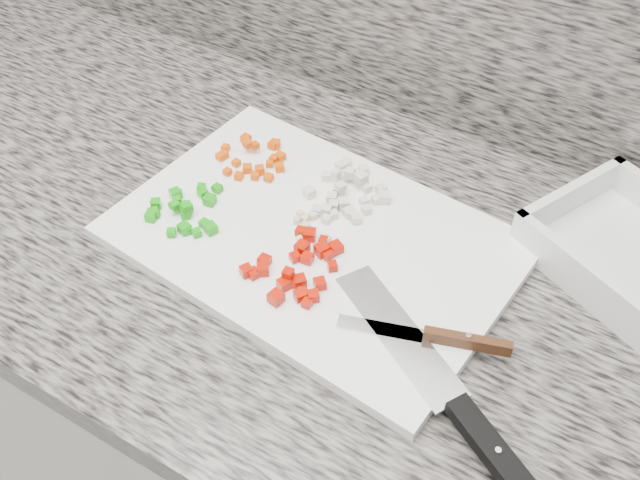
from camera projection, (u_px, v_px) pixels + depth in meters
The scene contains 10 objects.
cabinet at pixel (273, 409), 1.24m from camera, with size 3.92×0.62×0.86m, color white.
countertop at pixel (256, 227), 0.91m from camera, with size 3.96×0.64×0.04m, color slate.
cutting_board at pixel (314, 240), 0.86m from camera, with size 0.47×0.31×0.02m, color white.
carrot_pile at pixel (255, 158), 0.95m from camera, with size 0.10×0.09×0.02m.
onion_pile at pixel (347, 192), 0.90m from camera, with size 0.10×0.12×0.02m.
green_pepper_pile at pixel (184, 210), 0.87m from camera, with size 0.10×0.10×0.02m.
red_pepper_pile at pixel (298, 267), 0.81m from camera, with size 0.10×0.12×0.02m.
garlic_pile at pixel (309, 225), 0.86m from camera, with size 0.06×0.05×0.01m.
chef_knife at pixel (459, 409), 0.68m from camera, with size 0.29×0.19×0.02m.
paring_knife at pixel (445, 338), 0.74m from camera, with size 0.18×0.07×0.02m.
Camera 1 is at (0.40, 0.93, 1.53)m, focal length 40.00 mm.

